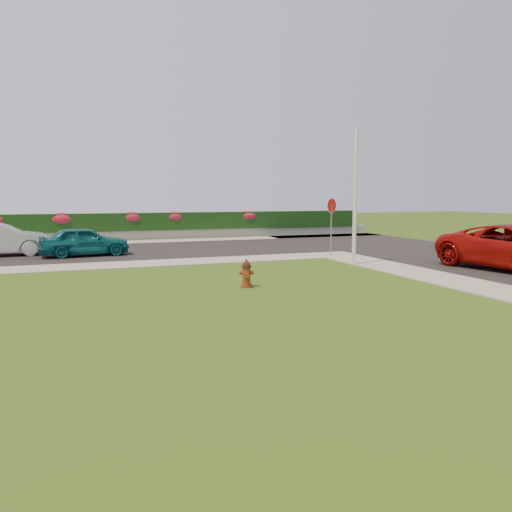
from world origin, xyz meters
name	(u,v)px	position (x,y,z in m)	size (l,w,h in m)	color
ground	(269,306)	(0.00, 0.00, 0.00)	(120.00, 120.00, 0.00)	black
street_right	(502,263)	(12.00, 4.00, 0.02)	(8.00, 32.00, 0.04)	black
street_far	(62,254)	(-5.00, 14.00, 0.02)	(26.00, 8.00, 0.04)	black
sidewalk_far	(32,269)	(-6.00, 9.00, 0.02)	(24.00, 2.00, 0.04)	gray
curb_corner	(334,255)	(7.00, 9.00, 0.02)	(2.00, 2.00, 0.04)	gray
sidewalk_beyond	(134,242)	(-1.00, 19.00, 0.02)	(34.00, 2.00, 0.04)	gray
retaining_wall	(131,235)	(-1.00, 20.50, 0.30)	(34.00, 0.40, 0.60)	gray
hedge	(130,222)	(-1.00, 20.60, 1.15)	(32.00, 0.90, 1.10)	black
fire_hydrant	(246,274)	(0.36, 2.68, 0.40)	(0.44, 0.42, 0.85)	#4F210C
sedan_teal	(84,241)	(-3.99, 12.53, 0.71)	(1.58, 3.94, 1.34)	#0B4E55
utility_pole	(355,198)	(6.04, 5.76, 2.70)	(0.16, 0.16, 5.41)	silver
stop_sign	(331,212)	(6.77, 8.95, 2.01)	(0.68, 0.31, 2.69)	slate
flower_clump_c	(62,219)	(-5.00, 20.50, 1.40)	(1.51, 0.97, 0.75)	#B91F34
flower_clump_d	(132,218)	(-0.88, 20.50, 1.42)	(1.41, 0.91, 0.71)	#B91F34
flower_clump_e	(174,217)	(1.76, 20.50, 1.43)	(1.36, 0.87, 0.68)	#B91F34
flower_clump_f	(248,216)	(6.81, 20.50, 1.42)	(1.41, 0.90, 0.70)	#B91F34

